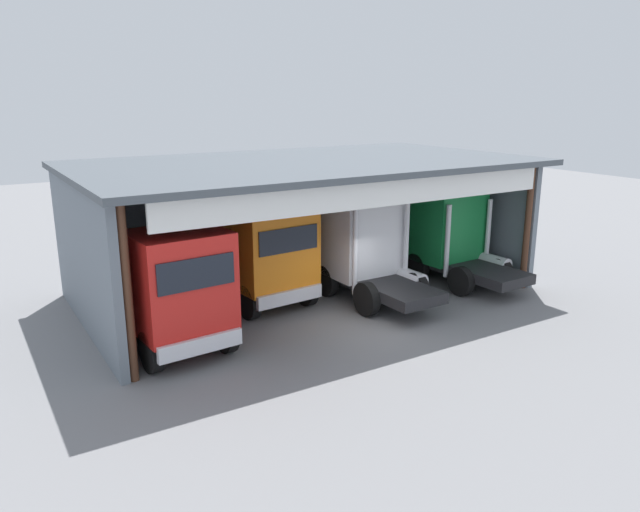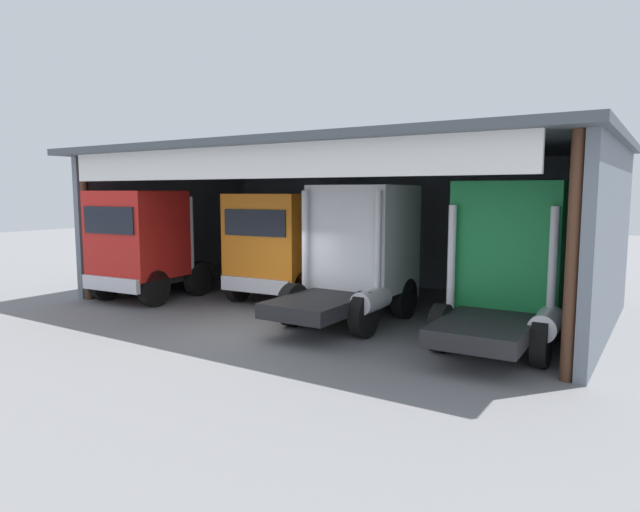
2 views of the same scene
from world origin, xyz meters
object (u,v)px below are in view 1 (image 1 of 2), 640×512
Objects in this scene: truck_green_center_bay at (452,232)px; oil_drum at (332,247)px; truck_red_center_left_bay at (176,290)px; truck_orange_yard_outside at (266,255)px; tool_cart at (347,252)px; truck_white_center_right_bay at (364,244)px.

oil_drum is (-2.03, 5.27, -1.44)m from truck_green_center_bay.
oil_drum is (9.26, 6.44, -1.39)m from truck_red_center_left_bay.
truck_red_center_left_bay is 11.36m from oil_drum.
truck_orange_yard_outside is 0.94× the size of truck_green_center_bay.
oil_drum is 1.18m from tool_cart.
truck_green_center_bay reaches higher than truck_white_center_right_bay.
truck_white_center_right_bay is at bearing -111.42° from oil_drum.
truck_white_center_right_bay is (3.40, -0.85, 0.11)m from truck_orange_yard_outside.
truck_white_center_right_bay is at bearing 161.59° from truck_orange_yard_outside.
truck_orange_yard_outside is at bearing -150.13° from tool_cart.
truck_orange_yard_outside is 0.90× the size of truck_white_center_right_bay.
truck_green_center_bay is at bearing -2.80° from truck_white_center_right_bay.
truck_red_center_left_bay reaches higher than oil_drum.
truck_red_center_left_bay is 11.35m from truck_green_center_bay.
tool_cart reaches higher than oil_drum.
truck_green_center_bay is 5.83m from oil_drum.
truck_green_center_bay is at bearing -63.29° from tool_cart.
truck_orange_yard_outside is at bearing -141.73° from oil_drum.
truck_red_center_left_bay is 0.92× the size of truck_green_center_bay.
truck_white_center_right_bay reaches higher than truck_red_center_left_bay.
truck_white_center_right_bay is 5.68m from oil_drum.
truck_white_center_right_bay reaches higher than truck_orange_yard_outside.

